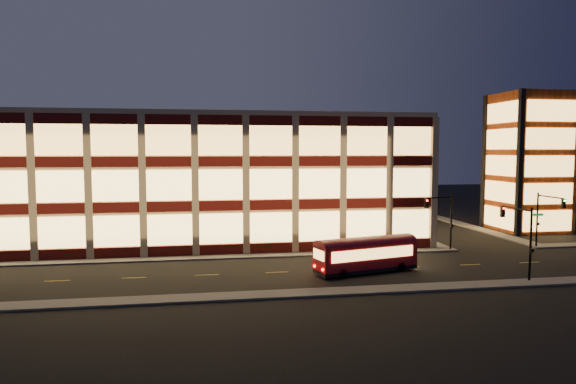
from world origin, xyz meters
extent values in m
plane|color=black|center=(0.00, 0.00, 0.00)|extent=(200.00, 200.00, 0.00)
cube|color=#514F4C|center=(-3.00, 1.00, 0.07)|extent=(54.00, 2.00, 0.15)
cube|color=#514F4C|center=(23.00, 17.00, 0.07)|extent=(2.00, 30.00, 0.15)
cube|color=#514F4C|center=(34.00, 17.00, 0.07)|extent=(2.00, 30.00, 0.15)
cube|color=#514F4C|center=(0.00, -13.00, 0.07)|extent=(100.00, 2.00, 0.15)
cube|color=tan|center=(-3.00, 17.00, 7.00)|extent=(50.00, 30.00, 14.00)
cube|color=tan|center=(-3.00, 17.00, 14.25)|extent=(50.40, 30.40, 0.50)
cube|color=#470C0A|center=(-3.00, 1.88, 0.65)|extent=(50.10, 0.25, 1.00)
cube|color=#FFC76B|center=(-3.00, 1.90, 2.75)|extent=(49.00, 0.20, 3.00)
cube|color=#470C0A|center=(22.12, 17.00, 0.65)|extent=(0.25, 30.10, 1.00)
cube|color=#FFC76B|center=(22.10, 17.00, 2.75)|extent=(0.20, 29.00, 3.00)
cube|color=#470C0A|center=(-3.00, 1.88, 5.05)|extent=(50.10, 0.25, 1.00)
cube|color=#FFC76B|center=(-3.00, 1.90, 7.15)|extent=(49.00, 0.20, 3.00)
cube|color=#470C0A|center=(22.12, 17.00, 5.05)|extent=(0.25, 30.10, 1.00)
cube|color=#FFC76B|center=(22.10, 17.00, 7.15)|extent=(0.20, 29.00, 3.00)
cube|color=#470C0A|center=(-3.00, 1.88, 9.45)|extent=(50.10, 0.25, 1.00)
cube|color=#FFC76B|center=(-3.00, 1.90, 11.55)|extent=(49.00, 0.20, 3.00)
cube|color=#470C0A|center=(22.12, 17.00, 9.45)|extent=(0.25, 30.10, 1.00)
cube|color=#FFC76B|center=(22.10, 17.00, 11.55)|extent=(0.20, 29.00, 3.00)
cube|color=#8C3814|center=(40.00, 12.00, 9.00)|extent=(8.00, 8.00, 18.00)
cube|color=black|center=(36.00, 8.00, 9.00)|extent=(0.60, 0.60, 18.00)
cube|color=black|center=(36.00, 16.00, 9.00)|extent=(0.60, 0.60, 18.00)
cube|color=black|center=(44.00, 16.00, 9.00)|extent=(0.60, 0.60, 18.00)
cube|color=#FFBA59|center=(40.00, 7.92, 1.80)|extent=(6.60, 0.16, 2.60)
cube|color=#FFBA59|center=(35.92, 12.00, 1.80)|extent=(0.16, 6.60, 2.60)
cube|color=#FFBA59|center=(40.00, 7.92, 5.20)|extent=(6.60, 0.16, 2.60)
cube|color=#FFBA59|center=(35.92, 12.00, 5.20)|extent=(0.16, 6.60, 2.60)
cube|color=#FFBA59|center=(40.00, 7.92, 8.60)|extent=(6.60, 0.16, 2.60)
cube|color=#FFBA59|center=(35.92, 12.00, 8.60)|extent=(0.16, 6.60, 2.60)
cube|color=#FFBA59|center=(40.00, 7.92, 12.00)|extent=(6.60, 0.16, 2.60)
cube|color=#FFBA59|center=(35.92, 12.00, 12.00)|extent=(0.16, 6.60, 2.60)
cube|color=#FFBA59|center=(40.00, 7.92, 15.40)|extent=(6.60, 0.16, 2.60)
cube|color=#FFBA59|center=(35.92, 12.00, 15.40)|extent=(0.16, 6.60, 2.60)
cylinder|color=black|center=(23.50, 0.80, 3.00)|extent=(0.18, 0.18, 6.00)
cylinder|color=black|center=(21.75, 0.05, 5.70)|extent=(3.56, 1.63, 0.14)
cube|color=black|center=(20.00, -0.70, 5.20)|extent=(0.32, 0.32, 0.95)
sphere|color=#FF0C05|center=(20.00, -0.88, 5.50)|extent=(0.20, 0.20, 0.20)
cube|color=black|center=(23.50, 0.60, 2.60)|extent=(0.25, 0.18, 0.28)
cylinder|color=black|center=(33.50, 0.80, 3.00)|extent=(0.18, 0.18, 6.00)
cylinder|color=black|center=(33.50, -1.20, 5.70)|extent=(0.14, 4.00, 0.14)
cube|color=black|center=(33.50, -3.20, 5.20)|extent=(0.32, 0.32, 0.95)
sphere|color=#0CFF26|center=(33.50, -3.38, 5.50)|extent=(0.20, 0.20, 0.20)
cube|color=black|center=(33.50, 0.60, 2.60)|extent=(0.25, 0.18, 0.28)
cube|color=#0C7226|center=(33.50, 0.65, 3.60)|extent=(1.20, 0.06, 0.28)
cylinder|color=black|center=(23.50, -12.50, 3.00)|extent=(0.18, 0.18, 6.00)
cylinder|color=black|center=(23.50, -10.50, 5.70)|extent=(0.14, 4.00, 0.14)
cube|color=black|center=(23.50, -8.50, 5.20)|extent=(0.32, 0.32, 0.95)
sphere|color=#FF0C05|center=(23.50, -8.68, 5.50)|extent=(0.20, 0.20, 0.20)
cube|color=black|center=(23.50, -12.70, 2.60)|extent=(0.25, 0.18, 0.28)
cube|color=maroon|center=(11.58, -7.23, 1.56)|extent=(9.44, 4.54, 2.11)
cube|color=black|center=(11.58, -7.23, 0.32)|extent=(9.44, 4.54, 0.32)
cylinder|color=black|center=(9.00, -8.95, 0.41)|extent=(0.87, 0.47, 0.82)
cylinder|color=black|center=(8.49, -7.00, 0.41)|extent=(0.87, 0.47, 0.82)
cylinder|color=black|center=(14.67, -7.46, 0.41)|extent=(0.87, 0.47, 0.82)
cylinder|color=black|center=(14.16, -5.52, 0.41)|extent=(0.87, 0.47, 0.82)
cube|color=#FFBA59|center=(11.87, -8.37, 1.83)|extent=(7.81, 2.10, 0.92)
cube|color=#FFBA59|center=(11.28, -6.10, 1.83)|extent=(7.81, 2.10, 0.92)
camera|label=1|loc=(-2.22, -49.21, 10.49)|focal=32.00mm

